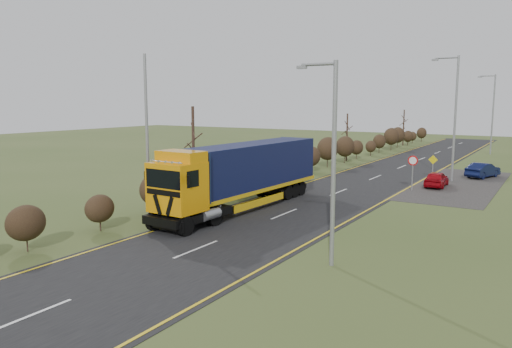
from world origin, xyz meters
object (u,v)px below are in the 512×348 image
(lorry, at_px, (242,172))
(car_blue_sedan, at_px, (483,170))
(speed_sign, at_px, (413,166))
(streetlight_near, at_px, (332,156))
(car_red_hatchback, at_px, (436,179))

(lorry, height_order, car_blue_sedan, lorry)
(lorry, relative_size, speed_sign, 5.62)
(lorry, distance_m, streetlight_near, 11.05)
(car_red_hatchback, bearing_deg, streetlight_near, 89.08)
(streetlight_near, height_order, speed_sign, streetlight_near)
(car_red_hatchback, height_order, speed_sign, speed_sign)
(car_blue_sedan, relative_size, streetlight_near, 0.48)
(car_red_hatchback, xyz_separation_m, speed_sign, (-1.14, -2.61, 1.20))
(lorry, relative_size, streetlight_near, 1.81)
(lorry, distance_m, car_red_hatchback, 16.38)
(car_red_hatchback, distance_m, car_blue_sedan, 7.16)
(car_blue_sedan, distance_m, speed_sign, 10.07)
(speed_sign, bearing_deg, lorry, -121.31)
(lorry, xyz_separation_m, streetlight_near, (8.51, -6.73, 2.07))
(car_red_hatchback, distance_m, streetlight_near, 21.18)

